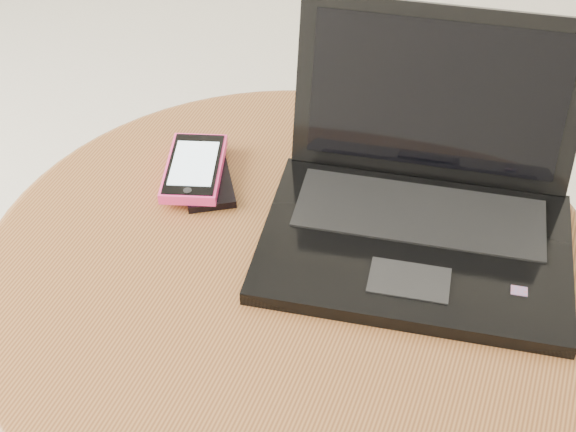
% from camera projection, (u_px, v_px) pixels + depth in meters
% --- Properties ---
extents(table, '(0.68, 0.68, 0.54)m').
position_uv_depth(table, '(292.00, 333.00, 0.95)').
color(table, '#552C1B').
rests_on(table, ground).
extents(laptop, '(0.36, 0.32, 0.21)m').
position_uv_depth(laptop, '(421.00, 202.00, 0.89)').
color(laptop, black).
rests_on(laptop, table).
extents(phone_black, '(0.10, 0.12, 0.01)m').
position_uv_depth(phone_black, '(207.00, 179.00, 0.97)').
color(phone_black, black).
rests_on(phone_black, table).
extents(phone_pink, '(0.10, 0.13, 0.01)m').
position_uv_depth(phone_pink, '(194.00, 168.00, 0.97)').
color(phone_pink, '#FF337E').
rests_on(phone_pink, phone_black).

